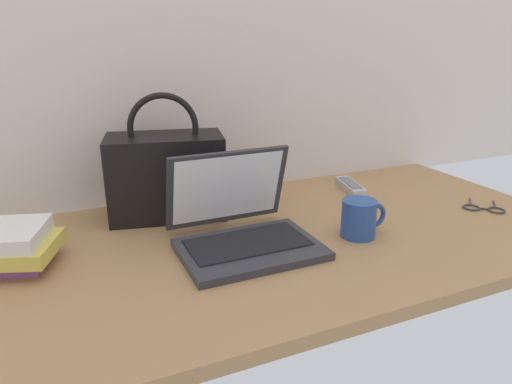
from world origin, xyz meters
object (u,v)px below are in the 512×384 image
(eyeglasses, at_px, (484,208))
(handbag, at_px, (166,174))
(laptop, at_px, (242,227))
(book_stack, at_px, (4,247))
(remote_control_near, at_px, (350,186))
(coffee_mug, at_px, (360,218))

(eyeglasses, relative_size, handbag, 0.42)
(laptop, distance_m, book_stack, 0.51)
(remote_control_near, distance_m, book_stack, 0.97)
(remote_control_near, bearing_deg, eyeglasses, -51.26)
(eyeglasses, relative_size, book_stack, 0.56)
(laptop, distance_m, coffee_mug, 0.29)
(laptop, height_order, remote_control_near, laptop)
(eyeglasses, height_order, book_stack, book_stack)
(eyeglasses, xyz_separation_m, book_stack, (-1.20, 0.17, 0.04))
(coffee_mug, height_order, eyeglasses, coffee_mug)
(handbag, bearing_deg, remote_control_near, -2.26)
(eyeglasses, distance_m, handbag, 0.89)
(laptop, height_order, eyeglasses, laptop)
(laptop, xyz_separation_m, remote_control_near, (0.47, 0.23, -0.03))
(coffee_mug, xyz_separation_m, eyeglasses, (0.43, 0.00, -0.04))
(handbag, bearing_deg, eyeglasses, -21.52)
(laptop, distance_m, remote_control_near, 0.52)
(laptop, xyz_separation_m, eyeglasses, (0.71, -0.07, -0.04))
(eyeglasses, bearing_deg, coffee_mug, -179.48)
(eyeglasses, distance_m, book_stack, 1.22)
(laptop, relative_size, remote_control_near, 1.87)
(laptop, bearing_deg, remote_control_near, 26.56)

